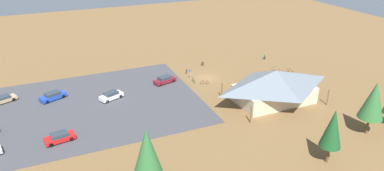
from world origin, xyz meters
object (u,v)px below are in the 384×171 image
(bike_pavilion, at_px, (275,84))
(car_blue_aisle_side, at_px, (53,96))
(bicycle_blue_by_bin, at_px, (276,77))
(bicycle_teal_yard_front, at_px, (281,73))
(bicycle_green_yard_center, at_px, (193,81))
(car_maroon_by_curb, at_px, (165,80))
(bicycle_red_yard_left, at_px, (205,82))
(pine_center, at_px, (333,129))
(bicycle_black_trailside, at_px, (187,71))
(car_white_near_entry, at_px, (111,96))
(visitor_by_pavilion, at_px, (265,56))
(bicycle_white_near_porch, at_px, (276,69))
(trash_bin, at_px, (203,64))
(pine_midwest, at_px, (147,151))
(car_tan_mid_lot, at_px, (2,99))
(bicycle_silver_back_row, at_px, (268,74))
(lot_sign, at_px, (190,73))
(pine_west, at_px, (373,100))
(car_red_front_row, at_px, (60,137))
(bicycle_orange_edge_south, at_px, (288,70))

(bike_pavilion, relative_size, car_blue_aisle_side, 3.29)
(bicycle_blue_by_bin, relative_size, bicycle_teal_yard_front, 0.95)
(bicycle_green_yard_center, height_order, car_maroon_by_curb, car_maroon_by_curb)
(bike_pavilion, height_order, bicycle_red_yard_left, bike_pavilion)
(pine_center, bearing_deg, bicycle_black_trailside, -81.92)
(bicycle_black_trailside, bearing_deg, car_white_near_entry, 19.99)
(car_white_near_entry, relative_size, visitor_by_pavilion, 2.77)
(bicycle_red_yard_left, distance_m, bicycle_white_near_porch, 17.49)
(trash_bin, height_order, bicycle_black_trailside, trash_bin)
(bike_pavilion, relative_size, bicycle_green_yard_center, 9.29)
(pine_midwest, height_order, car_maroon_by_curb, pine_midwest)
(car_tan_mid_lot, bearing_deg, pine_midwest, 118.72)
(trash_bin, height_order, bicycle_green_yard_center, trash_bin)
(bicycle_silver_back_row, height_order, bicycle_black_trailside, bicycle_silver_back_row)
(bike_pavilion, xyz_separation_m, bicycle_white_near_porch, (-9.35, -12.21, -2.96))
(car_maroon_by_curb, bearing_deg, lot_sign, 178.37)
(bicycle_teal_yard_front, bearing_deg, pine_center, 64.83)
(bicycle_white_near_porch, bearing_deg, visitor_by_pavilion, -104.73)
(car_maroon_by_curb, relative_size, visitor_by_pavilion, 2.91)
(bicycle_red_yard_left, height_order, car_blue_aisle_side, car_blue_aisle_side)
(trash_bin, bearing_deg, lot_sign, 47.33)
(trash_bin, distance_m, bicycle_teal_yard_front, 17.47)
(bicycle_red_yard_left, bearing_deg, bicycle_blue_by_bin, 167.29)
(bicycle_blue_by_bin, height_order, car_tan_mid_lot, car_tan_mid_lot)
(bicycle_teal_yard_front, xyz_separation_m, visitor_by_pavilion, (-2.24, -9.46, 0.51))
(pine_west, relative_size, bicycle_white_near_porch, 6.66)
(lot_sign, xyz_separation_m, car_maroon_by_curb, (5.52, -0.16, -0.66))
(bicycle_teal_yard_front, xyz_separation_m, car_maroon_by_curb, (24.27, -5.58, 0.39))
(trash_bin, relative_size, pine_center, 0.11)
(lot_sign, height_order, car_red_front_row, lot_sign)
(car_tan_mid_lot, bearing_deg, trash_bin, -176.17)
(bicycle_black_trailside, bearing_deg, car_blue_aisle_side, 4.83)
(bicycle_green_yard_center, bearing_deg, bicycle_black_trailside, -96.78)
(car_blue_aisle_side, bearing_deg, bicycle_white_near_porch, 174.81)
(bicycle_teal_yard_front, bearing_deg, car_blue_aisle_side, -8.17)
(car_red_front_row, distance_m, car_blue_aisle_side, 14.98)
(bike_pavilion, height_order, car_maroon_by_curb, bike_pavilion)
(car_blue_aisle_side, bearing_deg, bicycle_silver_back_row, 171.86)
(bicycle_orange_edge_south, distance_m, bicycle_white_near_porch, 2.63)
(bike_pavilion, relative_size, trash_bin, 17.93)
(bicycle_silver_back_row, xyz_separation_m, car_blue_aisle_side, (42.54, -6.08, 0.37))
(bicycle_black_trailside, relative_size, car_red_front_row, 0.32)
(bicycle_green_yard_center, height_order, car_blue_aisle_side, car_blue_aisle_side)
(bicycle_teal_yard_front, height_order, car_maroon_by_curb, car_maroon_by_curb)
(bicycle_blue_by_bin, distance_m, bicycle_green_yard_center, 17.26)
(bicycle_green_yard_center, bearing_deg, car_tan_mid_lot, -8.38)
(bicycle_blue_by_bin, xyz_separation_m, bicycle_red_yard_left, (14.80, -3.34, -0.00))
(bicycle_silver_back_row, height_order, bicycle_orange_edge_south, bicycle_orange_edge_south)
(bike_pavilion, bearing_deg, pine_midwest, 26.01)
(pine_midwest, bearing_deg, car_tan_mid_lot, -61.28)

